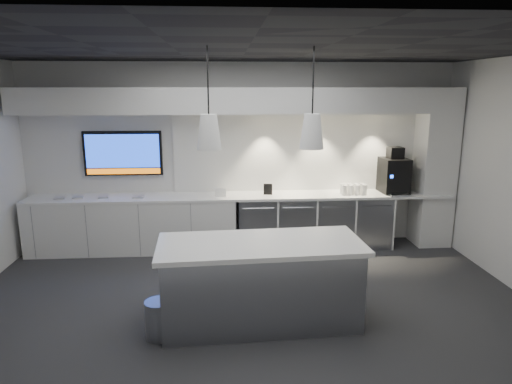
{
  "coord_description": "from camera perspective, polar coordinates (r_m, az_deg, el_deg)",
  "views": [
    {
      "loc": [
        -0.26,
        -5.01,
        2.59
      ],
      "look_at": [
        0.16,
        1.1,
        1.19
      ],
      "focal_mm": 32.0,
      "sensor_mm": 36.0,
      "label": 1
    }
  ],
  "objects": [
    {
      "name": "floor",
      "position": [
        5.64,
        -0.91,
        -14.45
      ],
      "size": [
        7.0,
        7.0,
        0.0
      ],
      "primitive_type": "plane",
      "color": "#2F2F31",
      "rests_on": "ground"
    },
    {
      "name": "ceiling",
      "position": [
        5.03,
        -1.03,
        17.54
      ],
      "size": [
        7.0,
        7.0,
        0.0
      ],
      "primitive_type": "plane",
      "rotation": [
        3.14,
        0.0,
        0.0
      ],
      "color": "black",
      "rests_on": "wall_back"
    },
    {
      "name": "wall_back",
      "position": [
        7.59,
        -1.97,
        4.61
      ],
      "size": [
        7.0,
        0.0,
        7.0
      ],
      "primitive_type": "plane",
      "rotation": [
        1.57,
        0.0,
        0.0
      ],
      "color": "white",
      "rests_on": "floor"
    },
    {
      "name": "wall_front",
      "position": [
        2.75,
        1.85,
        -10.53
      ],
      "size": [
        7.0,
        0.0,
        7.0
      ],
      "primitive_type": "plane",
      "rotation": [
        -1.57,
        0.0,
        0.0
      ],
      "color": "white",
      "rests_on": "floor"
    },
    {
      "name": "back_counter",
      "position": [
        7.39,
        -1.84,
        -0.52
      ],
      "size": [
        6.8,
        0.65,
        0.04
      ],
      "primitive_type": "cube",
      "color": "white",
      "rests_on": "left_base_cabinets"
    },
    {
      "name": "left_base_cabinets",
      "position": [
        7.65,
        -15.07,
        -4.0
      ],
      "size": [
        3.3,
        0.63,
        0.86
      ],
      "primitive_type": "cube",
      "color": "white",
      "rests_on": "floor"
    },
    {
      "name": "fridge_unit_a",
      "position": [
        7.52,
        0.09,
        -3.86
      ],
      "size": [
        0.6,
        0.61,
        0.85
      ],
      "primitive_type": "cube",
      "color": "#909398",
      "rests_on": "floor"
    },
    {
      "name": "fridge_unit_b",
      "position": [
        7.59,
        4.85,
        -3.76
      ],
      "size": [
        0.6,
        0.61,
        0.85
      ],
      "primitive_type": "cube",
      "color": "#909398",
      "rests_on": "floor"
    },
    {
      "name": "fridge_unit_c",
      "position": [
        7.71,
        9.49,
        -3.62
      ],
      "size": [
        0.6,
        0.61,
        0.85
      ],
      "primitive_type": "cube",
      "color": "#909398",
      "rests_on": "floor"
    },
    {
      "name": "fridge_unit_d",
      "position": [
        7.88,
        13.96,
        -3.48
      ],
      "size": [
        0.6,
        0.61,
        0.85
      ],
      "primitive_type": "cube",
      "color": "#909398",
      "rests_on": "floor"
    },
    {
      "name": "backsplash",
      "position": [
        7.7,
        7.03,
        5.01
      ],
      "size": [
        4.6,
        0.03,
        1.3
      ],
      "primitive_type": "cube",
      "color": "white",
      "rests_on": "wall_back"
    },
    {
      "name": "soffit",
      "position": [
        7.22,
        -1.94,
        11.35
      ],
      "size": [
        6.9,
        0.6,
        0.4
      ],
      "primitive_type": "cube",
      "color": "white",
      "rests_on": "wall_back"
    },
    {
      "name": "column",
      "position": [
        8.1,
        21.41,
        2.81
      ],
      "size": [
        0.55,
        0.55,
        2.6
      ],
      "primitive_type": "cube",
      "color": "white",
      "rests_on": "floor"
    },
    {
      "name": "wall_tv",
      "position": [
        7.7,
        -16.28,
        4.67
      ],
      "size": [
        1.25,
        0.07,
        0.72
      ],
      "color": "black",
      "rests_on": "wall_back"
    },
    {
      "name": "island",
      "position": [
        5.18,
        0.56,
        -11.21
      ],
      "size": [
        2.29,
        1.08,
        0.95
      ],
      "rotation": [
        0.0,
        0.0,
        0.06
      ],
      "color": "#909398",
      "rests_on": "floor"
    },
    {
      "name": "bin",
      "position": [
        5.1,
        -12.02,
        -15.3
      ],
      "size": [
        0.34,
        0.34,
        0.41
      ],
      "primitive_type": "cylinder",
      "rotation": [
        0.0,
        0.0,
        -0.19
      ],
      "color": "#909398",
      "rests_on": "floor"
    },
    {
      "name": "coffee_machine",
      "position": [
        7.85,
        16.86,
        2.18
      ],
      "size": [
        0.43,
        0.6,
        0.75
      ],
      "rotation": [
        0.0,
        0.0,
        0.04
      ],
      "color": "black",
      "rests_on": "back_counter"
    },
    {
      "name": "sign_black",
      "position": [
        7.39,
        1.5,
        0.35
      ],
      "size": [
        0.14,
        0.04,
        0.18
      ],
      "primitive_type": "cube",
      "rotation": [
        0.0,
        0.0,
        -0.14
      ],
      "color": "black",
      "rests_on": "back_counter"
    },
    {
      "name": "sign_white",
      "position": [
        7.27,
        -4.46,
        -0.04
      ],
      "size": [
        0.18,
        0.03,
        0.14
      ],
      "primitive_type": "cube",
      "rotation": [
        0.0,
        0.0,
        -0.06
      ],
      "color": "white",
      "rests_on": "back_counter"
    },
    {
      "name": "cup_cluster",
      "position": [
        7.58,
        12.08,
        0.33
      ],
      "size": [
        0.41,
        0.19,
        0.16
      ],
      "primitive_type": null,
      "color": "white",
      "rests_on": "back_counter"
    },
    {
      "name": "tray_a",
      "position": [
        7.76,
        -23.36,
        -0.68
      ],
      "size": [
        0.19,
        0.19,
        0.02
      ],
      "primitive_type": "cube",
      "rotation": [
        0.0,
        0.0,
        0.23
      ],
      "color": "#A6A6A6",
      "rests_on": "back_counter"
    },
    {
      "name": "tray_b",
      "position": [
        7.7,
        -21.37,
        -0.61
      ],
      "size": [
        0.2,
        0.2,
        0.02
      ],
      "primitive_type": "cube",
      "rotation": [
        0.0,
        0.0,
        0.26
      ],
      "color": "#A6A6A6",
      "rests_on": "back_counter"
    },
    {
      "name": "tray_c",
      "position": [
        7.6,
        -18.57,
        -0.57
      ],
      "size": [
        0.2,
        0.2,
        0.02
      ],
      "primitive_type": "cube",
      "rotation": [
        0.0,
        0.0,
        0.26
      ],
      "color": "#A6A6A6",
      "rests_on": "back_counter"
    },
    {
      "name": "tray_d",
      "position": [
        7.44,
        -14.48,
        -0.58
      ],
      "size": [
        0.16,
        0.16,
        0.02
      ],
      "primitive_type": "cube",
      "rotation": [
        0.0,
        0.0,
        0.0
      ],
      "color": "#A6A6A6",
      "rests_on": "back_counter"
    },
    {
      "name": "pendant_left",
      "position": [
        4.73,
        -5.89,
        7.51
      ],
      "size": [
        0.25,
        0.25,
        1.06
      ],
      "color": "white",
      "rests_on": "ceiling"
    },
    {
      "name": "pendant_right",
      "position": [
        4.82,
        7.0,
        7.58
      ],
      "size": [
        0.25,
        0.25,
        1.06
      ],
      "color": "white",
      "rests_on": "ceiling"
    }
  ]
}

